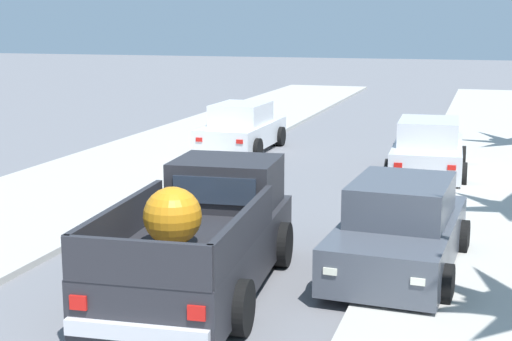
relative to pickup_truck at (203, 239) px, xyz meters
name	(u,v)px	position (x,y,z in m)	size (l,w,h in m)	color
sidewalk_left	(86,184)	(-5.50, 6.03, -0.74)	(4.81, 60.00, 0.12)	#B2AFA8
curb_left	(122,187)	(-4.49, 6.03, -0.75)	(0.16, 60.00, 0.10)	silver
curb_right	(466,211)	(3.75, 6.03, -0.75)	(0.16, 60.00, 0.10)	silver
pickup_truck	(203,239)	(0.00, 0.00, 0.00)	(2.49, 5.34, 1.83)	#28282D
car_left_near	(242,129)	(-3.38, 12.21, -0.09)	(2.05, 4.27, 1.54)	silver
car_right_near	(428,150)	(2.61, 9.91, -0.09)	(2.17, 4.32, 1.54)	silver
car_left_mid	(400,230)	(2.81, 1.71, -0.09)	(2.20, 4.33, 1.54)	#474C56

